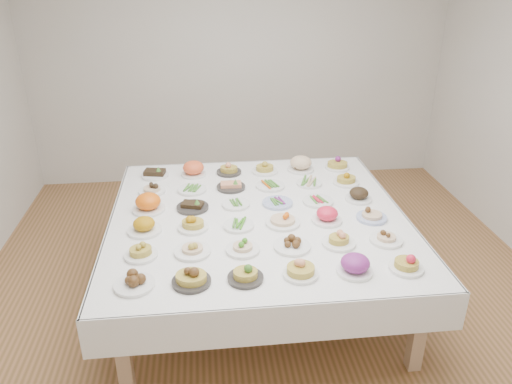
{
  "coord_description": "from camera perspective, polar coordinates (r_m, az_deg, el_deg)",
  "views": [
    {
      "loc": [
        -0.47,
        -3.52,
        2.59
      ],
      "look_at": [
        -0.07,
        0.11,
        0.88
      ],
      "focal_mm": 35.0,
      "sensor_mm": 36.0,
      "label": 1
    }
  ],
  "objects": [
    {
      "name": "dish_16",
      "position": [
        3.87,
        8.13,
        -2.53
      ],
      "size": [
        0.23,
        0.23,
        0.13
      ],
      "color": "white",
      "rests_on": "display_table"
    },
    {
      "name": "dish_14",
      "position": [
        3.77,
        -2.01,
        -3.72
      ],
      "size": [
        0.23,
        0.23,
        0.05
      ],
      "color": "white",
      "rests_on": "display_table"
    },
    {
      "name": "dish_10",
      "position": [
        3.58,
        9.47,
        -5.2
      ],
      "size": [
        0.23,
        0.23,
        0.12
      ],
      "color": "white",
      "rests_on": "display_table"
    },
    {
      "name": "dish_35",
      "position": [
        4.86,
        9.31,
        3.44
      ],
      "size": [
        0.23,
        0.23,
        0.15
      ],
      "color": "white",
      "rests_on": "display_table"
    },
    {
      "name": "dish_23",
      "position": [
        4.25,
        11.68,
        -0.12
      ],
      "size": [
        0.23,
        0.23,
        0.14
      ],
      "color": "white",
      "rests_on": "display_table"
    },
    {
      "name": "dish_28",
      "position": [
        4.49,
        6.1,
        1.14
      ],
      "size": [
        0.25,
        0.23,
        0.06
      ],
      "color": "white",
      "rests_on": "display_table"
    },
    {
      "name": "dish_11",
      "position": [
        3.69,
        14.69,
        -4.86
      ],
      "size": [
        0.23,
        0.23,
        0.11
      ],
      "color": "white",
      "rests_on": "display_table"
    },
    {
      "name": "dish_7",
      "position": [
        3.46,
        -7.3,
        -6.1
      ],
      "size": [
        0.25,
        0.25,
        0.13
      ],
      "color": "white",
      "rests_on": "display_table"
    },
    {
      "name": "dish_15",
      "position": [
        3.79,
        3.08,
        -2.74
      ],
      "size": [
        0.26,
        0.26,
        0.15
      ],
      "color": "white",
      "rests_on": "display_table"
    },
    {
      "name": "dish_0",
      "position": [
        3.2,
        -13.77,
        -9.74
      ],
      "size": [
        0.25,
        0.25,
        0.11
      ],
      "color": "white",
      "rests_on": "display_table"
    },
    {
      "name": "dish_26",
      "position": [
        4.39,
        -2.89,
        1.01
      ],
      "size": [
        0.25,
        0.25,
        0.12
      ],
      "color": "#2C2927",
      "rests_on": "display_table"
    },
    {
      "name": "dish_20",
      "position": [
        4.1,
        -2.32,
        -1.32
      ],
      "size": [
        0.23,
        0.23,
        0.05
      ],
      "color": "white",
      "rests_on": "display_table"
    },
    {
      "name": "dish_27",
      "position": [
        4.42,
        1.64,
        0.83
      ],
      "size": [
        0.25,
        0.25,
        0.06
      ],
      "color": "white",
      "rests_on": "display_table"
    },
    {
      "name": "dish_9",
      "position": [
        3.51,
        4.15,
        -5.78
      ],
      "size": [
        0.26,
        0.26,
        0.1
      ],
      "color": "white",
      "rests_on": "display_table"
    },
    {
      "name": "dish_34",
      "position": [
        4.77,
        5.14,
        3.33
      ],
      "size": [
        0.29,
        0.29,
        0.16
      ],
      "color": "white",
      "rests_on": "display_table"
    },
    {
      "name": "dish_29",
      "position": [
        4.55,
        10.29,
        1.61
      ],
      "size": [
        0.23,
        0.23,
        0.13
      ],
      "color": "white",
      "rests_on": "display_table"
    },
    {
      "name": "dish_3",
      "position": [
        3.22,
        5.14,
        -8.56
      ],
      "size": [
        0.23,
        0.23,
        0.13
      ],
      "color": "white",
      "rests_on": "display_table"
    },
    {
      "name": "dish_31",
      "position": [
        4.68,
        -7.16,
        2.66
      ],
      "size": [
        0.22,
        0.22,
        0.14
      ],
      "color": "white",
      "rests_on": "display_table"
    },
    {
      "name": "dish_13",
      "position": [
        3.76,
        -7.23,
        -3.38
      ],
      "size": [
        0.23,
        0.23,
        0.13
      ],
      "color": "white",
      "rests_on": "display_table"
    },
    {
      "name": "dish_18",
      "position": [
        4.08,
        -12.23,
        -1.07
      ],
      "size": [
        0.31,
        0.31,
        0.17
      ],
      "color": "white",
      "rests_on": "display_table"
    },
    {
      "name": "display_table",
      "position": [
        3.99,
        0.24,
        -3.43
      ],
      "size": [
        2.33,
        2.33,
        0.75
      ],
      "color": "white",
      "rests_on": "ground"
    },
    {
      "name": "dish_19",
      "position": [
        4.06,
        -7.28,
        -1.28
      ],
      "size": [
        0.26,
        0.26,
        0.12
      ],
      "color": "#2C2927",
      "rests_on": "display_table"
    },
    {
      "name": "dish_5",
      "position": [
        3.4,
        16.87,
        -7.52
      ],
      "size": [
        0.22,
        0.22,
        0.14
      ],
      "color": "white",
      "rests_on": "display_table"
    },
    {
      "name": "dish_25",
      "position": [
        4.38,
        -7.33,
        0.37
      ],
      "size": [
        0.25,
        0.25,
        0.05
      ],
      "color": "white",
      "rests_on": "display_table"
    },
    {
      "name": "dish_24",
      "position": [
        4.4,
        -11.83,
        0.63
      ],
      "size": [
        0.23,
        0.23,
        0.13
      ],
      "color": "white",
      "rests_on": "display_table"
    },
    {
      "name": "dish_4",
      "position": [
        3.29,
        11.27,
        -8.06
      ],
      "size": [
        0.23,
        0.23,
        0.14
      ],
      "color": "white",
      "rests_on": "display_table"
    },
    {
      "name": "dish_22",
      "position": [
        4.17,
        7.1,
        -0.94
      ],
      "size": [
        0.25,
        0.25,
        0.05
      ],
      "color": "white",
      "rests_on": "display_table"
    },
    {
      "name": "dish_8",
      "position": [
        3.46,
        -1.54,
        -5.94
      ],
      "size": [
        0.23,
        0.23,
        0.13
      ],
      "color": "white",
      "rests_on": "display_table"
    },
    {
      "name": "dish_30",
      "position": [
        4.72,
        -11.51,
        2.29
      ],
      "size": [
        0.25,
        0.25,
        0.11
      ],
      "color": "white",
      "rests_on": "display_table"
    },
    {
      "name": "dish_32",
      "position": [
        4.7,
        -3.12,
        2.83
      ],
      "size": [
        0.23,
        0.23,
        0.13
      ],
      "color": "#2C2927",
      "rests_on": "display_table"
    },
    {
      "name": "dish_12",
      "position": [
        3.77,
        -12.69,
        -3.5
      ],
      "size": [
        0.25,
        0.25,
        0.15
      ],
      "color": "white",
      "rests_on": "display_table"
    },
    {
      "name": "dish_6",
      "position": [
        3.49,
        -13.05,
        -6.51
      ],
      "size": [
        0.22,
        0.22,
        0.12
      ],
      "color": "white",
      "rests_on": "display_table"
    },
    {
      "name": "dish_1",
      "position": [
        3.15,
        -7.45,
        -9.18
      ],
      "size": [
        0.26,
        0.25,
        0.16
      ],
      "color": "#2C2927",
      "rests_on": "display_table"
    },
    {
      "name": "room_envelope",
      "position": [
        3.63,
        1.3,
        13.03
      ],
      "size": [
        5.02,
        5.02,
        2.81
      ],
      "color": "#97643F",
      "rests_on": "ground"
    },
    {
      "name": "dish_17",
      "position": [
        3.97,
        13.15,
        -2.23
      ],
      "size": [
        0.24,
        0.24,
        0.13
      ],
      "color": "#4C66B2",
      "rests_on": "display_table"
    },
    {
      "name": "dish_33",
      "position": [
        4.72,
        1.01,
        2.94
      ],
      "size": [
        0.24,
        0.24,
        0.13
      ],
      "color": "white",
      "rests_on": "display_table"
    },
    {
      "name": "dish_2",
      "position": [
        3.17,
        -1.22,
        -9.05
      ],
      "size": [
        0.23,
        0.23,
        0.14
      ],
      "color": "#2C2927",
      "rests_on": "display_table"
    },
    {
      "name": "dish_21",
      "position": [
        4.12,
        2.47,
        -1.16
      ],
      "size": [
        0.25,
        0.25,
        0.05
      ],
      "color": "#4C66B2",
      "rests_on": "display_table"
    }
  ]
}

